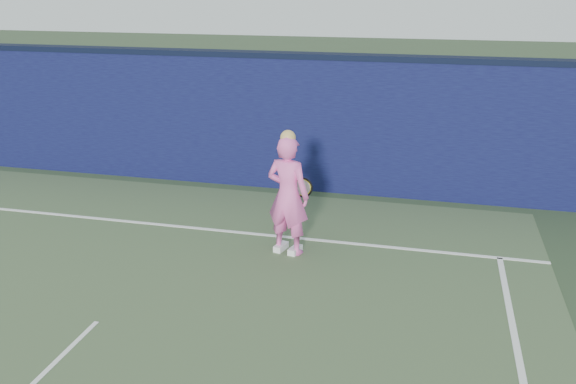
# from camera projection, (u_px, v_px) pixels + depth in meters

# --- Properties ---
(ground) EXTENTS (80.00, 80.00, 0.00)m
(ground) POSITION_uv_depth(u_px,v_px,m) (46.00, 372.00, 6.33)
(ground) COLOR #283C25
(ground) RESTS_ON ground
(backstop_wall) EXTENTS (24.00, 0.40, 2.50)m
(backstop_wall) POSITION_uv_depth(u_px,v_px,m) (239.00, 121.00, 11.88)
(backstop_wall) COLOR #0B0C34
(backstop_wall) RESTS_ON ground
(wall_cap) EXTENTS (24.00, 0.42, 0.10)m
(wall_cap) POSITION_uv_depth(u_px,v_px,m) (237.00, 54.00, 11.45)
(wall_cap) COLOR black
(wall_cap) RESTS_ON backstop_wall
(player) EXTENTS (0.73, 0.57, 1.87)m
(player) POSITION_uv_depth(u_px,v_px,m) (288.00, 195.00, 8.84)
(player) COLOR #F760B8
(player) RESTS_ON ground
(racket) EXTENTS (0.57, 0.20, 0.31)m
(racket) POSITION_uv_depth(u_px,v_px,m) (301.00, 188.00, 9.20)
(racket) COLOR black
(racket) RESTS_ON ground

